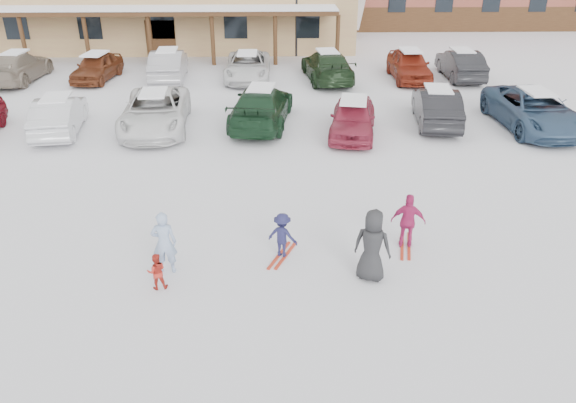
{
  "coord_description": "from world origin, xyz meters",
  "views": [
    {
      "loc": [
        0.01,
        -12.23,
        7.71
      ],
      "look_at": [
        0.3,
        1.0,
        1.0
      ],
      "focal_mm": 35.0,
      "sensor_mm": 36.0,
      "label": 1
    }
  ],
  "objects_px": {
    "child_magenta": "(408,221)",
    "parked_car_3": "(261,106)",
    "parked_car_1": "(59,115)",
    "parked_car_12": "(409,65)",
    "parked_car_10": "(248,66)",
    "parked_car_7": "(17,67)",
    "child_navy": "(282,235)",
    "bystander_dark": "(372,246)",
    "parked_car_11": "(327,66)",
    "parked_car_8": "(97,67)",
    "parked_car_13": "(461,64)",
    "parked_car_9": "(168,65)",
    "parked_car_4": "(353,117)",
    "parked_car_6": "(533,110)",
    "toddler_red": "(157,271)",
    "adult_skier": "(164,243)",
    "parked_car_5": "(436,106)",
    "parked_car_2": "(155,111)"
  },
  "relations": [
    {
      "from": "parked_car_8",
      "to": "parked_car_13",
      "type": "relative_size",
      "value": 0.9
    },
    {
      "from": "child_magenta",
      "to": "parked_car_3",
      "type": "height_order",
      "value": "parked_car_3"
    },
    {
      "from": "parked_car_1",
      "to": "parked_car_2",
      "type": "relative_size",
      "value": 0.8
    },
    {
      "from": "parked_car_5",
      "to": "parked_car_10",
      "type": "distance_m",
      "value": 11.02
    },
    {
      "from": "child_magenta",
      "to": "parked_car_2",
      "type": "height_order",
      "value": "parked_car_2"
    },
    {
      "from": "parked_car_9",
      "to": "parked_car_13",
      "type": "bearing_deg",
      "value": 176.17
    },
    {
      "from": "parked_car_11",
      "to": "bystander_dark",
      "type": "bearing_deg",
      "value": 82.25
    },
    {
      "from": "child_navy",
      "to": "parked_car_7",
      "type": "distance_m",
      "value": 22.15
    },
    {
      "from": "parked_car_1",
      "to": "parked_car_9",
      "type": "bearing_deg",
      "value": -118.32
    },
    {
      "from": "bystander_dark",
      "to": "parked_car_5",
      "type": "relative_size",
      "value": 0.4
    },
    {
      "from": "toddler_red",
      "to": "parked_car_2",
      "type": "bearing_deg",
      "value": -90.79
    },
    {
      "from": "parked_car_4",
      "to": "parked_car_1",
      "type": "bearing_deg",
      "value": -172.77
    },
    {
      "from": "toddler_red",
      "to": "parked_car_12",
      "type": "height_order",
      "value": "parked_car_12"
    },
    {
      "from": "parked_car_3",
      "to": "parked_car_7",
      "type": "relative_size",
      "value": 1.04
    },
    {
      "from": "child_magenta",
      "to": "parked_car_13",
      "type": "bearing_deg",
      "value": -98.75
    },
    {
      "from": "parked_car_7",
      "to": "parked_car_8",
      "type": "xyz_separation_m",
      "value": [
        4.1,
        0.13,
        -0.05
      ]
    },
    {
      "from": "child_navy",
      "to": "parked_car_6",
      "type": "xyz_separation_m",
      "value": [
        10.29,
        9.54,
        0.17
      ]
    },
    {
      "from": "parked_car_1",
      "to": "parked_car_11",
      "type": "distance_m",
      "value": 13.76
    },
    {
      "from": "parked_car_1",
      "to": "parked_car_7",
      "type": "bearing_deg",
      "value": -66.95
    },
    {
      "from": "adult_skier",
      "to": "toddler_red",
      "type": "relative_size",
      "value": 1.78
    },
    {
      "from": "parked_car_3",
      "to": "parked_car_11",
      "type": "height_order",
      "value": "parked_car_3"
    },
    {
      "from": "parked_car_6",
      "to": "parked_car_13",
      "type": "height_order",
      "value": "parked_car_6"
    },
    {
      "from": "parked_car_13",
      "to": "toddler_red",
      "type": "bearing_deg",
      "value": 56.42
    },
    {
      "from": "bystander_dark",
      "to": "parked_car_8",
      "type": "xyz_separation_m",
      "value": [
        -11.62,
        18.61,
        -0.2
      ]
    },
    {
      "from": "parked_car_11",
      "to": "parked_car_7",
      "type": "bearing_deg",
      "value": -6.94
    },
    {
      "from": "bystander_dark",
      "to": "parked_car_10",
      "type": "distance_m",
      "value": 19.0
    },
    {
      "from": "bystander_dark",
      "to": "parked_car_10",
      "type": "height_order",
      "value": "bystander_dark"
    },
    {
      "from": "parked_car_13",
      "to": "parked_car_9",
      "type": "bearing_deg",
      "value": -0.04
    },
    {
      "from": "parked_car_8",
      "to": "parked_car_10",
      "type": "relative_size",
      "value": 0.82
    },
    {
      "from": "parked_car_3",
      "to": "parked_car_6",
      "type": "relative_size",
      "value": 0.97
    },
    {
      "from": "parked_car_2",
      "to": "bystander_dark",
      "type": "bearing_deg",
      "value": -60.95
    },
    {
      "from": "bystander_dark",
      "to": "parked_car_1",
      "type": "distance_m",
      "value": 15.06
    },
    {
      "from": "toddler_red",
      "to": "child_navy",
      "type": "xyz_separation_m",
      "value": [
        2.91,
        1.33,
        0.15
      ]
    },
    {
      "from": "child_navy",
      "to": "parked_car_4",
      "type": "xyz_separation_m",
      "value": [
        2.88,
        8.87,
        0.12
      ]
    },
    {
      "from": "parked_car_1",
      "to": "parked_car_9",
      "type": "xyz_separation_m",
      "value": [
        2.97,
        8.17,
        0.06
      ]
    },
    {
      "from": "parked_car_1",
      "to": "parked_car_12",
      "type": "height_order",
      "value": "parked_car_12"
    },
    {
      "from": "parked_car_6",
      "to": "parked_car_8",
      "type": "xyz_separation_m",
      "value": [
        -19.83,
        8.03,
        -0.07
      ]
    },
    {
      "from": "child_navy",
      "to": "parked_car_13",
      "type": "height_order",
      "value": "parked_car_13"
    },
    {
      "from": "parked_car_10",
      "to": "parked_car_12",
      "type": "distance_m",
      "value": 8.53
    },
    {
      "from": "bystander_dark",
      "to": "parked_car_13",
      "type": "xyz_separation_m",
      "value": [
        7.63,
        18.57,
        -0.15
      ]
    },
    {
      "from": "child_navy",
      "to": "bystander_dark",
      "type": "xyz_separation_m",
      "value": [
        2.08,
        -1.03,
        0.3
      ]
    },
    {
      "from": "parked_car_12",
      "to": "parked_car_1",
      "type": "bearing_deg",
      "value": -153.37
    },
    {
      "from": "bystander_dark",
      "to": "parked_car_2",
      "type": "relative_size",
      "value": 0.33
    },
    {
      "from": "parked_car_3",
      "to": "parked_car_9",
      "type": "xyz_separation_m",
      "value": [
        -5.05,
        7.39,
        0.0
      ]
    },
    {
      "from": "parked_car_3",
      "to": "parked_car_7",
      "type": "height_order",
      "value": "parked_car_3"
    },
    {
      "from": "bystander_dark",
      "to": "parked_car_6",
      "type": "relative_size",
      "value": 0.33
    },
    {
      "from": "toddler_red",
      "to": "parked_car_3",
      "type": "xyz_separation_m",
      "value": [
        2.18,
        11.54,
        0.33
      ]
    },
    {
      "from": "toddler_red",
      "to": "parked_car_6",
      "type": "height_order",
      "value": "parked_car_6"
    },
    {
      "from": "parked_car_12",
      "to": "parked_car_7",
      "type": "bearing_deg",
      "value": 179.56
    },
    {
      "from": "child_navy",
      "to": "parked_car_4",
      "type": "distance_m",
      "value": 9.33
    }
  ]
}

